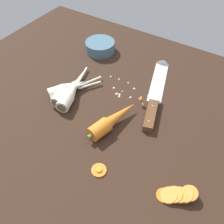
{
  "coord_description": "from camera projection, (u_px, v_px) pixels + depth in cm",
  "views": [
    {
      "loc": [
        25.41,
        -42.24,
        53.88
      ],
      "look_at": [
        0.0,
        -2.0,
        1.5
      ],
      "focal_mm": 39.38,
      "sensor_mm": 36.0,
      "label": 1
    }
  ],
  "objects": [
    {
      "name": "chefs_knife",
      "position": [
        157.0,
        89.0,
        0.79
      ],
      "size": [
        13.26,
        34.2,
        4.18
      ],
      "color": "silver",
      "rests_on": "ground_plane"
    },
    {
      "name": "mince_crumbs",
      "position": [
        127.0,
        91.0,
        0.78
      ],
      "size": [
        18.88,
        8.56,
        0.88
      ],
      "color": "silver",
      "rests_on": "ground_plane"
    },
    {
      "name": "carrot_slice_stack",
      "position": [
        177.0,
        195.0,
        0.55
      ],
      "size": [
        8.4,
        6.46,
        3.14
      ],
      "color": "orange",
      "rests_on": "ground_plane"
    },
    {
      "name": "parsnip_mid_right",
      "position": [
        66.0,
        91.0,
        0.76
      ],
      "size": [
        5.53,
        18.22,
        4.0
      ],
      "color": "silver",
      "rests_on": "ground_plane"
    },
    {
      "name": "parsnip_back",
      "position": [
        66.0,
        90.0,
        0.76
      ],
      "size": [
        11.36,
        15.67,
        4.0
      ],
      "color": "silver",
      "rests_on": "ground_plane"
    },
    {
      "name": "ground_plane",
      "position": [
        116.0,
        116.0,
        0.74
      ],
      "size": [
        120.0,
        90.0,
        4.0
      ],
      "primitive_type": "cube",
      "color": "#332116"
    },
    {
      "name": "parsnip_front",
      "position": [
        69.0,
        88.0,
        0.77
      ],
      "size": [
        9.37,
        16.73,
        4.0
      ],
      "color": "silver",
      "rests_on": "ground_plane"
    },
    {
      "name": "parsnip_mid_left",
      "position": [
        71.0,
        93.0,
        0.76
      ],
      "size": [
        8.04,
        20.73,
        4.0
      ],
      "color": "silver",
      "rests_on": "ground_plane"
    },
    {
      "name": "prep_bowl",
      "position": [
        100.0,
        46.0,
        0.92
      ],
      "size": [
        11.0,
        11.0,
        4.0
      ],
      "color": "slate",
      "rests_on": "ground_plane"
    },
    {
      "name": "carrot_slice_stray_near",
      "position": [
        99.0,
        170.0,
        0.6
      ],
      "size": [
        3.76,
        3.76,
        0.7
      ],
      "color": "orange",
      "rests_on": "ground_plane"
    },
    {
      "name": "whole_carrot",
      "position": [
        112.0,
        120.0,
        0.68
      ],
      "size": [
        8.05,
        20.63,
        4.2
      ],
      "color": "orange",
      "rests_on": "ground_plane"
    }
  ]
}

